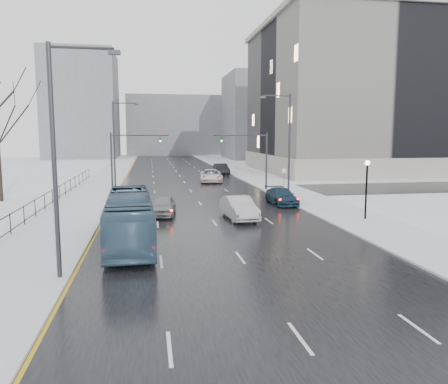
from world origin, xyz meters
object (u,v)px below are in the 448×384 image
lamppost_r_mid (367,181)px  sedan_right_distant (221,169)px  streetlight_l_near (59,150)px  mast_signal_left (122,155)px  streetlight_l_far (116,140)px  sedan_right_cross (211,176)px  tree_park_e (1,202)px  sedan_right_near (239,208)px  bus (129,219)px  mast_signal_right (257,154)px  no_uturn_sign (284,173)px  streetlight_r_mid (287,142)px  sedan_center_near (163,206)px  sedan_right_far (282,196)px

lamppost_r_mid → sedan_right_distant: size_ratio=0.82×
streetlight_l_near → mast_signal_left: streetlight_l_near is taller
streetlight_l_near → streetlight_l_far: 32.00m
sedan_right_cross → streetlight_l_far: bearing=-148.2°
tree_park_e → sedan_right_near: 23.47m
bus → sedan_right_distant: bus is taller
mast_signal_right → no_uturn_sign: 4.77m
sedan_right_distant → sedan_right_near: bearing=-99.9°
mast_signal_right → sedan_right_near: bearing=-108.5°
streetlight_l_far → mast_signal_left: (0.84, -4.00, -1.51)m
streetlight_r_mid → no_uturn_sign: 5.30m
streetlight_l_near → sedan_center_near: (4.67, 14.53, -4.82)m
no_uturn_sign → sedan_center_near: bearing=-143.3°
sedan_center_near → streetlight_r_mid: bearing=32.0°
sedan_right_far → no_uturn_sign: bearing=69.4°
mast_signal_left → sedan_center_near: 14.39m
streetlight_l_near → sedan_center_near: 16.00m
streetlight_r_mid → lamppost_r_mid: bearing=-74.2°
mast_signal_left → sedan_right_far: (14.53, -9.73, -3.34)m
no_uturn_sign → sedan_right_cross: size_ratio=0.44×
sedan_right_distant → sedan_right_far: bearing=-91.6°
tree_park_e → sedan_right_far: 26.05m
lamppost_r_mid → no_uturn_sign: (-1.80, 14.00, -0.64)m
sedan_right_cross → sedan_right_far: (3.70, -19.40, -0.12)m
no_uturn_sign → sedan_right_distant: bearing=96.0°
tree_park_e → bus: bearing=-55.5°
mast_signal_left → sedan_right_distant: bearing=55.6°
lamppost_r_mid → sedan_center_near: (-14.50, 4.53, -2.14)m
mast_signal_left → sedan_right_near: bearing=-59.7°
mast_signal_left → sedan_center_near: bearing=-74.1°
sedan_center_near → sedan_right_far: sedan_center_near is taller
sedan_center_near → sedan_right_cross: sedan_right_cross is taller
lamppost_r_mid → sedan_right_distant: (-4.38, 38.40, -2.05)m
sedan_center_near → sedan_right_cross: 24.18m
sedan_center_near → no_uturn_sign: bearing=43.6°
sedan_right_far → sedan_right_distant: 30.13m
sedan_right_far → sedan_right_near: bearing=-131.3°
streetlight_l_near → sedan_right_cross: 39.72m
mast_signal_right → sedan_right_cross: size_ratio=1.07×
tree_park_e → bus: size_ratio=1.27×
streetlight_l_near → sedan_right_distant: 50.83m
streetlight_l_near → streetlight_l_far: same height
streetlight_r_mid → lamppost_r_mid: (2.83, -10.00, -2.67)m
streetlight_r_mid → sedan_center_near: streetlight_r_mid is taller
sedan_right_cross → streetlight_l_near: bearing=-101.3°
mast_signal_left → bus: (1.66, -22.23, -2.58)m
tree_park_e → streetlight_l_far: 14.01m
no_uturn_sign → bus: 23.54m
no_uturn_sign → sedan_right_near: no_uturn_sign is taller
mast_signal_left → tree_park_e: bearing=-159.8°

